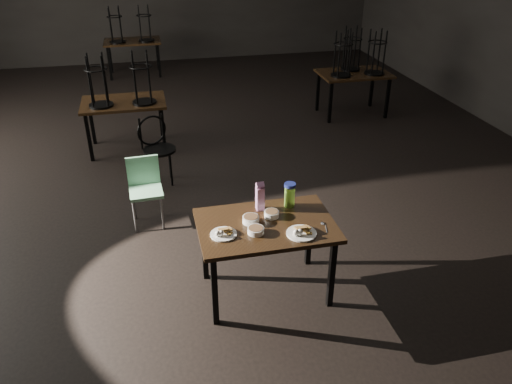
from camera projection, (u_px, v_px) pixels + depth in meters
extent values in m
plane|color=black|center=(201.00, 163.00, 7.17)|extent=(12.00, 12.00, 0.00)
cube|color=black|center=(266.00, 225.00, 4.37)|extent=(1.20, 0.80, 0.04)
cube|color=black|center=(215.00, 291.00, 4.18)|extent=(0.05, 0.05, 0.71)
cube|color=black|center=(332.00, 274.00, 4.38)|extent=(0.05, 0.05, 0.71)
cube|color=black|center=(204.00, 247.00, 4.73)|extent=(0.05, 0.05, 0.71)
cube|color=black|center=(309.00, 234.00, 4.93)|extent=(0.05, 0.05, 0.71)
cylinder|color=white|center=(224.00, 234.00, 4.20)|extent=(0.23, 0.23, 0.01)
cube|color=olive|center=(223.00, 227.00, 4.21)|extent=(0.08, 0.08, 0.04)
cube|color=olive|center=(226.00, 227.00, 4.22)|extent=(0.09, 0.10, 0.03)
ellipsoid|color=white|center=(218.00, 234.00, 4.15)|extent=(0.04, 0.04, 0.05)
ellipsoid|color=white|center=(221.00, 233.00, 4.16)|extent=(0.04, 0.04, 0.05)
cylinder|color=white|center=(301.00, 233.00, 4.21)|extent=(0.26, 0.26, 0.02)
cube|color=olive|center=(301.00, 225.00, 4.22)|extent=(0.09, 0.09, 0.04)
cube|color=olive|center=(304.00, 225.00, 4.23)|extent=(0.11, 0.11, 0.03)
ellipsoid|color=white|center=(296.00, 233.00, 4.15)|extent=(0.05, 0.05, 0.06)
ellipsoid|color=white|center=(300.00, 232.00, 4.16)|extent=(0.05, 0.05, 0.06)
cylinder|color=white|center=(251.00, 219.00, 4.37)|extent=(0.15, 0.15, 0.06)
cylinder|color=brown|center=(251.00, 218.00, 4.36)|extent=(0.13, 0.13, 0.01)
cylinder|color=white|center=(272.00, 214.00, 4.45)|extent=(0.13, 0.13, 0.05)
cylinder|color=brown|center=(272.00, 212.00, 4.44)|extent=(0.11, 0.11, 0.01)
cylinder|color=white|center=(256.00, 230.00, 4.22)|extent=(0.14, 0.14, 0.05)
cylinder|color=brown|center=(256.00, 229.00, 4.21)|extent=(0.12, 0.12, 0.01)
cube|color=#861871|center=(260.00, 198.00, 4.52)|extent=(0.07, 0.07, 0.23)
cube|color=#861871|center=(260.00, 185.00, 4.46)|extent=(0.07, 0.07, 0.07)
cylinder|color=#8ED83F|center=(290.00, 196.00, 4.58)|extent=(0.11, 0.11, 0.20)
cylinder|color=navy|center=(290.00, 185.00, 4.52)|extent=(0.13, 0.13, 0.03)
ellipsoid|color=silver|center=(323.00, 223.00, 4.36)|extent=(0.05, 0.06, 0.01)
cube|color=silver|center=(326.00, 229.00, 4.28)|extent=(0.03, 0.11, 0.00)
cylinder|color=black|center=(160.00, 150.00, 6.42)|extent=(0.42, 0.42, 0.03)
torus|color=black|center=(152.00, 130.00, 6.44)|extent=(0.38, 0.19, 0.40)
cylinder|color=black|center=(170.00, 162.00, 6.65)|extent=(0.03, 0.03, 0.47)
cylinder|color=black|center=(152.00, 163.00, 6.61)|extent=(0.03, 0.03, 0.47)
cylinder|color=black|center=(152.00, 171.00, 6.41)|extent=(0.03, 0.03, 0.47)
cylinder|color=black|center=(171.00, 169.00, 6.45)|extent=(0.03, 0.03, 0.47)
cube|color=#76B88E|center=(146.00, 192.00, 5.55)|extent=(0.38, 0.38, 0.04)
cube|color=#76B88E|center=(143.00, 170.00, 5.60)|extent=(0.36, 0.05, 0.34)
cylinder|color=slate|center=(134.00, 216.00, 5.50)|extent=(0.02, 0.02, 0.42)
cylinder|color=slate|center=(162.00, 213.00, 5.56)|extent=(0.02, 0.02, 0.42)
cylinder|color=slate|center=(134.00, 203.00, 5.76)|extent=(0.02, 0.02, 0.42)
cylinder|color=slate|center=(161.00, 200.00, 5.81)|extent=(0.02, 0.02, 0.42)
cube|color=black|center=(123.00, 103.00, 7.25)|extent=(1.20, 0.80, 0.04)
cube|color=black|center=(89.00, 138.00, 7.06)|extent=(0.05, 0.05, 0.71)
cube|color=black|center=(163.00, 132.00, 7.26)|extent=(0.05, 0.05, 0.71)
cube|color=black|center=(92.00, 122.00, 7.61)|extent=(0.05, 0.05, 0.71)
cube|color=black|center=(161.00, 117.00, 7.81)|extent=(0.05, 0.05, 0.71)
cylinder|color=black|center=(101.00, 105.00, 7.05)|extent=(0.34, 0.34, 0.03)
torus|color=black|center=(96.00, 70.00, 6.81)|extent=(0.32, 0.32, 0.02)
cylinder|color=black|center=(105.00, 77.00, 6.98)|extent=(0.03, 0.03, 0.70)
cylinder|color=black|center=(90.00, 78.00, 6.94)|extent=(0.03, 0.03, 0.70)
cylinder|color=black|center=(89.00, 82.00, 6.77)|extent=(0.03, 0.03, 0.70)
cylinder|color=black|center=(104.00, 81.00, 6.81)|extent=(0.03, 0.03, 0.70)
cylinder|color=black|center=(144.00, 102.00, 7.17)|extent=(0.34, 0.34, 0.03)
torus|color=black|center=(141.00, 67.00, 6.92)|extent=(0.32, 0.32, 0.02)
cylinder|color=black|center=(149.00, 75.00, 7.09)|extent=(0.03, 0.03, 0.70)
cylinder|color=black|center=(134.00, 76.00, 7.05)|extent=(0.03, 0.03, 0.70)
cylinder|color=black|center=(134.00, 79.00, 6.89)|extent=(0.03, 0.03, 0.70)
cylinder|color=black|center=(149.00, 79.00, 6.92)|extent=(0.03, 0.03, 0.70)
cube|color=black|center=(354.00, 74.00, 8.58)|extent=(1.20, 0.80, 0.04)
cube|color=black|center=(330.00, 103.00, 8.39)|extent=(0.05, 0.05, 0.71)
cube|color=black|center=(387.00, 98.00, 8.59)|extent=(0.05, 0.05, 0.71)
cube|color=black|center=(318.00, 91.00, 8.93)|extent=(0.05, 0.05, 0.71)
cube|color=black|center=(372.00, 87.00, 9.14)|extent=(0.05, 0.05, 0.71)
cylinder|color=black|center=(341.00, 75.00, 8.38)|extent=(0.34, 0.34, 0.03)
torus|color=black|center=(343.00, 45.00, 8.13)|extent=(0.32, 0.32, 0.02)
cylinder|color=black|center=(346.00, 52.00, 8.30)|extent=(0.03, 0.03, 0.70)
cylinder|color=black|center=(335.00, 52.00, 8.27)|extent=(0.03, 0.03, 0.70)
cylinder|color=black|center=(339.00, 55.00, 8.10)|extent=(0.03, 0.03, 0.70)
cylinder|color=black|center=(351.00, 54.00, 8.14)|extent=(0.03, 0.03, 0.70)
cylinder|color=black|center=(374.00, 73.00, 8.49)|extent=(0.34, 0.34, 0.03)
torus|color=black|center=(378.00, 43.00, 8.25)|extent=(0.32, 0.32, 0.02)
cylinder|color=black|center=(380.00, 50.00, 8.42)|extent=(0.03, 0.03, 0.70)
cylinder|color=black|center=(369.00, 50.00, 8.38)|extent=(0.03, 0.03, 0.70)
cylinder|color=black|center=(374.00, 53.00, 8.21)|extent=(0.03, 0.03, 0.70)
cylinder|color=black|center=(385.00, 52.00, 8.25)|extent=(0.03, 0.03, 0.70)
cylinder|color=black|center=(350.00, 69.00, 8.72)|extent=(0.34, 0.34, 0.03)
torus|color=black|center=(353.00, 40.00, 8.47)|extent=(0.32, 0.32, 0.02)
cylinder|color=black|center=(355.00, 46.00, 8.64)|extent=(0.03, 0.03, 0.70)
cylinder|color=black|center=(345.00, 47.00, 8.61)|extent=(0.03, 0.03, 0.70)
cylinder|color=black|center=(349.00, 49.00, 8.44)|extent=(0.03, 0.03, 0.70)
cylinder|color=black|center=(360.00, 49.00, 8.47)|extent=(0.03, 0.03, 0.70)
cube|color=black|center=(132.00, 41.00, 10.79)|extent=(1.20, 0.80, 0.04)
cube|color=black|center=(109.00, 64.00, 10.60)|extent=(0.05, 0.05, 0.71)
cube|color=black|center=(159.00, 61.00, 10.80)|extent=(0.05, 0.05, 0.71)
cube|color=black|center=(110.00, 56.00, 11.15)|extent=(0.05, 0.05, 0.71)
cube|color=black|center=(157.00, 54.00, 11.35)|extent=(0.05, 0.05, 0.71)
cylinder|color=black|center=(118.00, 42.00, 10.59)|extent=(0.34, 0.34, 0.03)
torus|color=black|center=(114.00, 17.00, 10.35)|extent=(0.32, 0.32, 0.02)
cylinder|color=black|center=(120.00, 23.00, 10.52)|extent=(0.03, 0.03, 0.70)
cylinder|color=black|center=(111.00, 23.00, 10.48)|extent=(0.03, 0.03, 0.70)
cylinder|color=black|center=(110.00, 25.00, 10.31)|extent=(0.03, 0.03, 0.70)
cylinder|color=black|center=(120.00, 25.00, 10.35)|extent=(0.03, 0.03, 0.70)
cylinder|color=black|center=(146.00, 40.00, 10.71)|extent=(0.34, 0.34, 0.03)
torus|color=black|center=(144.00, 16.00, 10.46)|extent=(0.32, 0.32, 0.02)
cylinder|color=black|center=(149.00, 22.00, 10.63)|extent=(0.03, 0.03, 0.70)
cylinder|color=black|center=(140.00, 22.00, 10.60)|extent=(0.03, 0.03, 0.70)
cylinder|color=black|center=(140.00, 24.00, 10.43)|extent=(0.03, 0.03, 0.70)
cylinder|color=black|center=(149.00, 24.00, 10.47)|extent=(0.03, 0.03, 0.70)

